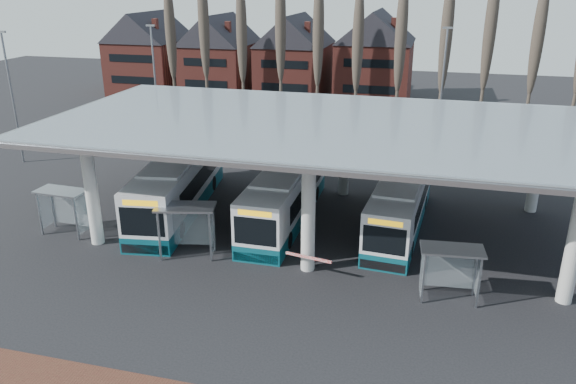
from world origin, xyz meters
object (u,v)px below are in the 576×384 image
(shelter_1, at_px, (187,219))
(shelter_0, at_px, (64,201))
(bus_1, at_px, (285,195))
(bus_0, at_px, (179,185))
(bus_2, at_px, (401,204))
(shelter_2, at_px, (451,261))

(shelter_1, bearing_deg, shelter_0, 161.35)
(bus_1, bearing_deg, shelter_1, -122.93)
(bus_1, relative_size, shelter_0, 4.12)
(bus_0, distance_m, shelter_0, 6.82)
(bus_1, bearing_deg, bus_2, 3.93)
(bus_0, height_order, bus_2, bus_0)
(bus_0, bearing_deg, bus_1, -5.86)
(bus_1, xyz_separation_m, shelter_2, (9.57, -6.90, 0.31))
(bus_1, xyz_separation_m, shelter_0, (-11.71, -5.10, 0.35))
(bus_0, relative_size, shelter_1, 3.91)
(bus_0, height_order, shelter_0, bus_0)
(shelter_0, height_order, shelter_2, shelter_0)
(shelter_0, distance_m, shelter_1, 7.97)
(bus_0, height_order, bus_1, bus_0)
(bus_2, height_order, shelter_0, bus_2)
(bus_2, relative_size, shelter_1, 3.48)
(bus_2, distance_m, shelter_1, 12.40)
(bus_2, xyz_separation_m, shelter_1, (-10.61, -6.38, 0.57))
(bus_1, xyz_separation_m, shelter_1, (-3.78, -5.88, 0.50))
(bus_0, bearing_deg, shelter_0, -143.34)
(shelter_1, bearing_deg, bus_0, 106.00)
(shelter_0, height_order, shelter_1, shelter_1)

